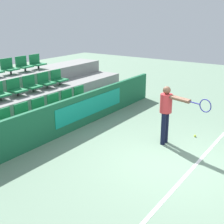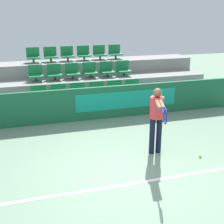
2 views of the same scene
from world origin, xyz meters
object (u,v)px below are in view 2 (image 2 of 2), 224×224
(stadium_chair_3, at_px, (97,91))
(stadium_chair_9, at_px, (90,71))
(stadium_chair_10, at_px, (107,70))
(stadium_chair_8, at_px, (73,72))
(stadium_chair_11, at_px, (123,69))
(tennis_player, at_px, (157,115))
(stadium_chair_5, at_px, (133,88))
(stadium_chair_6, at_px, (36,74))
(stadium_chair_15, at_px, (84,54))
(stadium_chair_4, at_px, (115,89))
(stadium_chair_2, at_px, (79,92))
(stadium_chair_0, at_px, (39,95))
(stadium_chair_7, at_px, (54,73))
(stadium_chair_16, at_px, (100,53))
(stadium_chair_13, at_px, (50,55))
(stadium_chair_14, at_px, (67,54))
(stadium_chair_12, at_px, (33,56))
(tennis_ball, at_px, (200,156))
(stadium_chair_17, at_px, (115,52))
(stadium_chair_1, at_px, (59,93))

(stadium_chair_3, bearing_deg, stadium_chair_9, 90.00)
(stadium_chair_10, bearing_deg, stadium_chair_8, 180.00)
(stadium_chair_11, relative_size, tennis_player, 0.33)
(stadium_chair_10, bearing_deg, stadium_chair_11, 0.00)
(stadium_chair_5, relative_size, stadium_chair_6, 1.00)
(stadium_chair_15, height_order, tennis_player, stadium_chair_15)
(stadium_chair_4, height_order, stadium_chair_6, stadium_chair_6)
(stadium_chair_2, xyz_separation_m, stadium_chair_5, (1.89, 0.00, 0.00))
(stadium_chair_0, relative_size, stadium_chair_7, 1.00)
(stadium_chair_8, xyz_separation_m, stadium_chair_9, (0.63, 0.00, 0.00))
(stadium_chair_10, xyz_separation_m, tennis_player, (-0.08, -4.58, -0.18))
(stadium_chair_4, xyz_separation_m, stadium_chair_15, (-0.63, 2.12, 0.93))
(stadium_chair_8, relative_size, stadium_chair_16, 1.00)
(stadium_chair_6, height_order, stadium_chair_13, stadium_chair_13)
(stadium_chair_14, bearing_deg, stadium_chair_12, 180.00)
(stadium_chair_5, xyz_separation_m, stadium_chair_11, (0.00, 1.06, 0.46))
(stadium_chair_7, height_order, tennis_ball, stadium_chair_7)
(stadium_chair_12, height_order, stadium_chair_15, same)
(stadium_chair_9, height_order, stadium_chair_13, stadium_chair_13)
(stadium_chair_15, xyz_separation_m, stadium_chair_17, (1.26, 0.00, 0.00))
(stadium_chair_14, bearing_deg, stadium_chair_2, -90.00)
(stadium_chair_8, bearing_deg, tennis_player, -75.58)
(stadium_chair_5, bearing_deg, stadium_chair_0, 180.00)
(tennis_ball, bearing_deg, stadium_chair_6, 123.64)
(stadium_chair_6, xyz_separation_m, stadium_chair_17, (3.15, 1.06, 0.46))
(stadium_chair_8, bearing_deg, stadium_chair_10, 0.00)
(stadium_chair_5, relative_size, stadium_chair_7, 1.00)
(stadium_chair_3, xyz_separation_m, stadium_chair_15, (0.00, 2.12, 0.93))
(stadium_chair_16, bearing_deg, tennis_player, -90.82)
(stadium_chair_17, bearing_deg, stadium_chair_8, -150.75)
(tennis_ball, bearing_deg, stadium_chair_1, 124.38)
(stadium_chair_16, xyz_separation_m, tennis_ball, (0.85, -6.12, -1.61))
(tennis_player, bearing_deg, stadium_chair_15, 112.42)
(stadium_chair_12, bearing_deg, stadium_chair_14, 0.00)
(stadium_chair_4, bearing_deg, stadium_chair_14, 120.76)
(stadium_chair_2, bearing_deg, stadium_chair_17, 48.25)
(stadium_chair_10, xyz_separation_m, stadium_chair_14, (-1.26, 1.06, 0.46))
(stadium_chair_1, bearing_deg, tennis_ball, -55.62)
(stadium_chair_5, distance_m, stadium_chair_10, 1.32)
(stadium_chair_1, xyz_separation_m, stadium_chair_8, (0.63, 1.06, 0.46))
(stadium_chair_5, height_order, stadium_chair_12, stadium_chair_12)
(stadium_chair_10, xyz_separation_m, stadium_chair_16, (0.00, 1.06, 0.46))
(stadium_chair_1, distance_m, stadium_chair_8, 1.32)
(stadium_chair_5, bearing_deg, stadium_chair_12, 146.09)
(stadium_chair_3, height_order, stadium_chair_13, stadium_chair_13)
(stadium_chair_1, relative_size, stadium_chair_12, 1.00)
(stadium_chair_8, distance_m, stadium_chair_15, 1.32)
(stadium_chair_17, xyz_separation_m, tennis_ball, (0.22, -6.12, -1.61))
(stadium_chair_1, distance_m, stadium_chair_9, 1.71)
(stadium_chair_11, relative_size, stadium_chair_14, 1.00)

